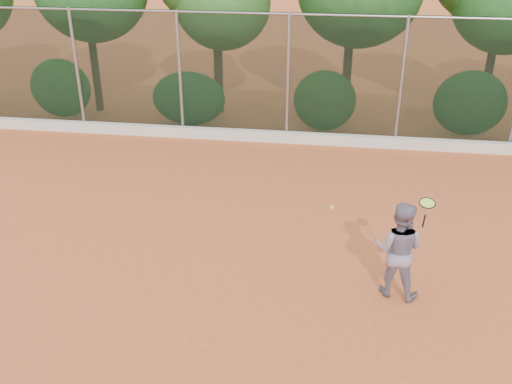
# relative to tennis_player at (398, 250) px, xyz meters

# --- Properties ---
(ground) EXTENTS (80.00, 80.00, 0.00)m
(ground) POSITION_rel_tennis_player_xyz_m (-2.48, -0.03, -0.85)
(ground) COLOR #C15B2D
(ground) RESTS_ON ground
(concrete_curb) EXTENTS (24.00, 0.20, 0.30)m
(concrete_curb) POSITION_rel_tennis_player_xyz_m (-2.48, 6.79, -0.70)
(concrete_curb) COLOR beige
(concrete_curb) RESTS_ON ground
(tennis_player) EXTENTS (0.96, 0.84, 1.69)m
(tennis_player) POSITION_rel_tennis_player_xyz_m (0.00, 0.00, 0.00)
(tennis_player) COLOR slate
(tennis_player) RESTS_ON ground
(chainlink_fence) EXTENTS (24.09, 0.09, 3.50)m
(chainlink_fence) POSITION_rel_tennis_player_xyz_m (-2.48, 6.97, 1.01)
(chainlink_fence) COLOR black
(chainlink_fence) RESTS_ON ground
(tennis_racket) EXTENTS (0.27, 0.27, 0.53)m
(tennis_racket) POSITION_rel_tennis_player_xyz_m (0.34, -0.03, 0.86)
(tennis_racket) COLOR black
(tennis_racket) RESTS_ON ground
(tennis_ball_in_flight) EXTENTS (0.07, 0.07, 0.07)m
(tennis_ball_in_flight) POSITION_rel_tennis_player_xyz_m (-1.11, 0.55, 0.41)
(tennis_ball_in_flight) COLOR yellow
(tennis_ball_in_flight) RESTS_ON ground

